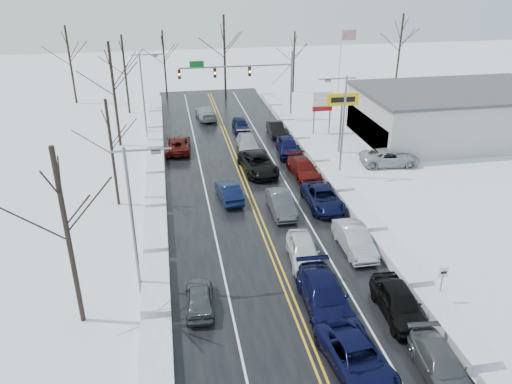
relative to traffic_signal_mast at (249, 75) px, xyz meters
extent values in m
plane|color=silver|center=(-3.45, -27.99, -5.48)|extent=(160.00, 160.00, 0.00)
cube|color=black|center=(-3.45, -25.99, -5.47)|extent=(14.00, 84.00, 0.01)
cube|color=silver|center=(-11.05, -25.99, -5.48)|extent=(1.61, 72.00, 0.73)
cube|color=silver|center=(4.15, -25.99, -5.48)|extent=(1.61, 72.00, 0.73)
cylinder|color=slate|center=(5.05, 0.01, -1.48)|extent=(0.24, 0.24, 8.00)
cylinder|color=slate|center=(-1.45, 0.01, 1.02)|extent=(13.00, 0.18, 0.18)
cylinder|color=slate|center=(3.85, 0.01, -0.08)|extent=(2.33, 0.10, 2.33)
cube|color=#0C591E|center=(-5.95, 0.01, 1.42)|extent=(1.60, 0.08, 0.70)
cube|color=black|center=(0.05, 0.01, 0.37)|extent=(0.32, 0.25, 1.05)
sphere|color=#3F0705|center=(0.05, -0.15, 0.67)|extent=(0.20, 0.20, 0.20)
sphere|color=orange|center=(0.05, -0.15, 0.37)|extent=(0.22, 0.22, 0.22)
sphere|color=black|center=(0.05, -0.15, 0.07)|extent=(0.20, 0.20, 0.20)
cube|color=black|center=(-3.95, 0.01, 0.37)|extent=(0.32, 0.25, 1.05)
sphere|color=#3F0705|center=(-3.95, -0.15, 0.67)|extent=(0.20, 0.20, 0.20)
sphere|color=orange|center=(-3.95, -0.15, 0.37)|extent=(0.22, 0.22, 0.22)
sphere|color=black|center=(-3.95, -0.15, 0.07)|extent=(0.20, 0.20, 0.20)
cube|color=black|center=(-7.95, 0.01, 0.37)|extent=(0.32, 0.25, 1.05)
sphere|color=#3F0705|center=(-7.95, -0.15, 0.67)|extent=(0.20, 0.20, 0.20)
sphere|color=orange|center=(-7.95, -0.15, 0.37)|extent=(0.22, 0.22, 0.22)
sphere|color=black|center=(-7.95, -0.15, 0.07)|extent=(0.20, 0.20, 0.20)
cylinder|color=slate|center=(7.05, -11.99, -2.68)|extent=(0.20, 0.20, 5.60)
cube|color=yellow|center=(7.05, -11.99, -0.08)|extent=(3.20, 0.30, 1.20)
cube|color=black|center=(7.05, -12.16, -0.08)|extent=(2.40, 0.04, 0.50)
cylinder|color=slate|center=(6.15, -5.99, -3.48)|extent=(0.16, 0.16, 4.00)
cylinder|color=slate|center=(7.95, -5.99, -3.48)|extent=(0.16, 0.16, 4.00)
cube|color=white|center=(7.05, -5.99, -1.18)|extent=(2.20, 0.22, 0.70)
cube|color=white|center=(7.05, -5.99, -1.98)|extent=(2.20, 0.22, 0.70)
cube|color=#9D0C14|center=(7.05, -5.99, -2.68)|extent=(2.20, 0.22, 0.50)
cylinder|color=slate|center=(4.75, -35.99, -4.38)|extent=(0.08, 0.08, 2.20)
cube|color=white|center=(4.75, -35.99, -3.48)|extent=(0.55, 0.05, 0.70)
cube|color=black|center=(4.75, -36.03, -3.48)|extent=(0.35, 0.02, 0.15)
cylinder|color=silver|center=(11.55, 2.01, -0.48)|extent=(0.14, 0.14, 10.00)
cube|color=#AAAAA5|center=(20.55, -9.99, -2.98)|extent=(20.00, 12.00, 5.00)
cube|color=#262628|center=(10.60, -9.99, -3.88)|extent=(0.10, 11.00, 2.80)
cube|color=#3F3F42|center=(20.55, -9.99, -0.33)|extent=(20.40, 12.40, 0.30)
cylinder|color=slate|center=(5.05, -17.99, -0.98)|extent=(0.18, 0.18, 9.00)
cylinder|color=slate|center=(4.25, -17.99, 3.32)|extent=(3.20, 0.12, 0.12)
cube|color=slate|center=(3.45, -17.99, 3.17)|extent=(0.50, 0.25, 0.18)
cylinder|color=slate|center=(-11.95, -31.99, -0.98)|extent=(0.18, 0.18, 9.00)
cylinder|color=slate|center=(-11.15, -31.99, 3.32)|extent=(3.20, 0.12, 0.12)
cube|color=slate|center=(-10.35, -31.99, 3.17)|extent=(0.50, 0.25, 0.18)
cylinder|color=slate|center=(-11.95, -3.99, -0.98)|extent=(0.18, 0.18, 9.00)
cylinder|color=slate|center=(-11.15, -3.99, 3.32)|extent=(3.20, 0.12, 0.12)
cube|color=slate|center=(-10.35, -3.99, 3.17)|extent=(0.50, 0.25, 0.18)
cylinder|color=#2D231C|center=(-14.95, -33.99, -0.48)|extent=(0.27, 0.27, 10.00)
cylinder|color=#2D231C|center=(-13.95, -19.99, -1.23)|extent=(0.23, 0.23, 8.50)
cylinder|color=#2D231C|center=(-14.65, -5.99, -0.23)|extent=(0.28, 0.28, 10.50)
cylinder|color=#2D231C|center=(-14.25, 6.01, -0.73)|extent=(0.25, 0.25, 9.50)
cylinder|color=#2D231C|center=(-21.45, 12.01, -0.48)|extent=(0.27, 0.27, 10.00)
cylinder|color=#2D231C|center=(-9.45, 13.01, -0.98)|extent=(0.24, 0.24, 9.00)
cylinder|color=#2D231C|center=(-1.45, 11.01, 0.02)|extent=(0.29, 0.29, 11.00)
cylinder|color=#2D231C|center=(8.55, 12.51, -1.23)|extent=(0.23, 0.23, 8.50)
cylinder|color=#2D231C|center=(24.55, 13.01, -0.23)|extent=(0.28, 0.28, 10.50)
imported|color=black|center=(-1.73, -40.09, -5.48)|extent=(3.05, 5.62, 1.50)
imported|color=black|center=(-1.83, -35.34, -5.48)|extent=(2.52, 5.85, 1.68)
imported|color=silver|center=(-1.72, -30.57, -5.48)|extent=(2.28, 4.78, 1.58)
imported|color=#393B3D|center=(-1.60, -23.70, -5.48)|extent=(1.63, 4.66, 1.54)
imported|color=black|center=(-1.86, -15.53, -5.48)|extent=(3.23, 6.17, 1.66)
imported|color=#9B9DA3|center=(-1.87, -9.95, -5.48)|extent=(2.41, 5.33, 1.51)
imported|color=black|center=(-1.62, -3.57, -5.48)|extent=(1.74, 4.20, 1.42)
imported|color=#434548|center=(1.96, -41.20, -5.48)|extent=(2.27, 4.84, 1.36)
imported|color=black|center=(1.96, -36.65, -5.48)|extent=(2.21, 5.00, 1.67)
imported|color=#A7A9B0|center=(1.99, -29.84, -5.48)|extent=(1.70, 4.85, 1.60)
imported|color=black|center=(1.85, -23.27, -5.48)|extent=(2.55, 5.44, 1.51)
imported|color=#4F0C0A|center=(1.94, -17.20, -5.48)|extent=(2.39, 5.26, 1.49)
imported|color=black|center=(1.87, -11.67, -5.48)|extent=(2.54, 5.18, 1.70)
imported|color=black|center=(1.96, -5.78, -5.48)|extent=(1.68, 4.44, 1.45)
imported|color=black|center=(-5.23, -20.77, -5.48)|extent=(1.95, 4.51, 1.44)
imported|color=#4A0F09|center=(-8.80, -8.83, -5.48)|extent=(2.75, 5.40, 1.46)
imported|color=#93969A|center=(-5.00, 1.83, -5.48)|extent=(2.46, 5.34, 1.51)
imported|color=#424548|center=(-8.63, -34.04, -5.48)|extent=(1.78, 3.96, 1.32)
imported|color=#A3A6AB|center=(10.61, -16.14, -5.48)|extent=(5.79, 3.14, 1.54)
imported|color=silver|center=(13.35, -12.97, -5.48)|extent=(2.54, 4.99, 1.39)
imported|color=#49090F|center=(11.64, -6.63, -5.48)|extent=(2.00, 4.50, 1.51)
camera|label=1|loc=(-9.62, -56.74, 12.34)|focal=35.00mm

